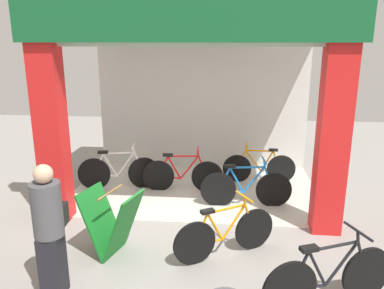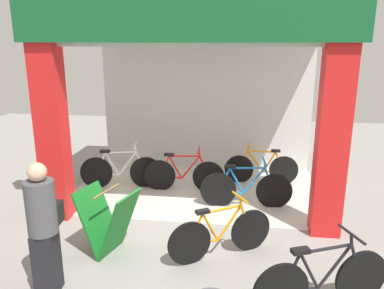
{
  "view_description": "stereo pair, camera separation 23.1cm",
  "coord_description": "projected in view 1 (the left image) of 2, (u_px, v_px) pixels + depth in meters",
  "views": [
    {
      "loc": [
        0.65,
        -5.68,
        2.92
      ],
      "look_at": [
        0.0,
        0.78,
        1.15
      ],
      "focal_mm": 35.48,
      "sensor_mm": 36.0,
      "label": 1
    },
    {
      "loc": [
        0.87,
        -5.65,
        2.92
      ],
      "look_at": [
        0.0,
        0.78,
        1.15
      ],
      "focal_mm": 35.48,
      "sensor_mm": 36.0,
      "label": 2
    }
  ],
  "objects": [
    {
      "name": "shop_facade",
      "position": [
        196.0,
        95.0,
        7.26
      ],
      "size": [
        5.04,
        3.42,
        3.61
      ],
      "color": "beige",
      "rests_on": "ground"
    },
    {
      "name": "sandwich_board_sign",
      "position": [
        112.0,
        223.0,
        5.27
      ],
      "size": [
        0.89,
        0.76,
        0.96
      ],
      "color": "#197226",
      "rests_on": "ground"
    },
    {
      "name": "bicycle_inside_0",
      "position": [
        183.0,
        175.0,
        7.55
      ],
      "size": [
        1.61,
        0.44,
        0.89
      ],
      "color": "black",
      "rests_on": "ground"
    },
    {
      "name": "bicycle_parked_1",
      "position": [
        329.0,
        278.0,
        4.23
      ],
      "size": [
        1.55,
        0.66,
        0.91
      ],
      "color": "black",
      "rests_on": "ground"
    },
    {
      "name": "bicycle_inside_2",
      "position": [
        259.0,
        167.0,
        8.04
      ],
      "size": [
        1.54,
        0.42,
        0.85
      ],
      "color": "black",
      "rests_on": "ground"
    },
    {
      "name": "bicycle_inside_1",
      "position": [
        246.0,
        188.0,
        6.84
      ],
      "size": [
        1.65,
        0.45,
        0.91
      ],
      "color": "black",
      "rests_on": "ground"
    },
    {
      "name": "bicycle_inside_3",
      "position": [
        119.0,
        172.0,
        7.68
      ],
      "size": [
        1.65,
        0.46,
        0.92
      ],
      "color": "black",
      "rests_on": "ground"
    },
    {
      "name": "bicycle_parked_0",
      "position": [
        225.0,
        234.0,
        5.25
      ],
      "size": [
        1.37,
        0.83,
        0.86
      ],
      "color": "black",
      "rests_on": "ground"
    },
    {
      "name": "pedestrian_1",
      "position": [
        50.0,
        230.0,
        4.32
      ],
      "size": [
        0.36,
        0.64,
        1.63
      ],
      "color": "black",
      "rests_on": "ground"
    },
    {
      "name": "ground_plane",
      "position": [
        187.0,
        224.0,
        6.28
      ],
      "size": [
        17.68,
        17.68,
        0.0
      ],
      "primitive_type": "plane",
      "color": "gray",
      "rests_on": "ground"
    }
  ]
}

